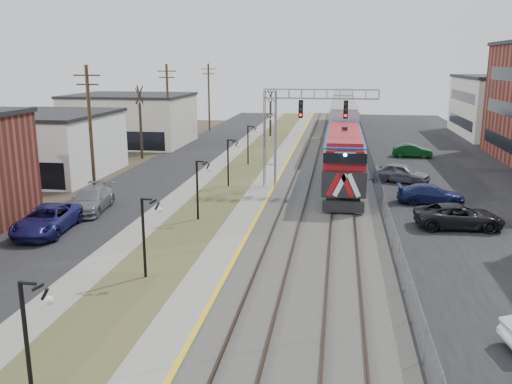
# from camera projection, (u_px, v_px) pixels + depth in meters

# --- Properties ---
(ground) EXTENTS (160.00, 160.00, 0.00)m
(ground) POSITION_uv_depth(u_px,v_px,m) (177.00, 377.00, 18.00)
(ground) COLOR #473D2D
(ground) RESTS_ON ground
(street_west) EXTENTS (7.00, 120.00, 0.04)m
(street_west) POSITION_uv_depth(u_px,v_px,m) (168.00, 168.00, 53.33)
(street_west) COLOR black
(street_west) RESTS_ON ground
(sidewalk) EXTENTS (2.00, 120.00, 0.08)m
(sidewalk) POSITION_uv_depth(u_px,v_px,m) (213.00, 169.00, 52.66)
(sidewalk) COLOR gray
(sidewalk) RESTS_ON ground
(grass_median) EXTENTS (4.00, 120.00, 0.06)m
(grass_median) POSITION_uv_depth(u_px,v_px,m) (243.00, 170.00, 52.22)
(grass_median) COLOR #4B4F2A
(grass_median) RESTS_ON ground
(platform) EXTENTS (2.00, 120.00, 0.24)m
(platform) POSITION_uv_depth(u_px,v_px,m) (274.00, 170.00, 51.76)
(platform) COLOR gray
(platform) RESTS_ON ground
(ballast_bed) EXTENTS (8.00, 120.00, 0.20)m
(ballast_bed) POSITION_uv_depth(u_px,v_px,m) (326.00, 172.00, 51.03)
(ballast_bed) COLOR #595651
(ballast_bed) RESTS_ON ground
(parking_lot) EXTENTS (16.00, 120.00, 0.04)m
(parking_lot) POSITION_uv_depth(u_px,v_px,m) (459.00, 177.00, 49.28)
(parking_lot) COLOR black
(parking_lot) RESTS_ON ground
(platform_edge) EXTENTS (0.24, 120.00, 0.01)m
(platform_edge) POSITION_uv_depth(u_px,v_px,m) (283.00, 169.00, 51.60)
(platform_edge) COLOR gold
(platform_edge) RESTS_ON platform
(track_near) EXTENTS (1.58, 120.00, 0.15)m
(track_near) POSITION_uv_depth(u_px,v_px,m) (305.00, 170.00, 51.28)
(track_near) COLOR #2D2119
(track_near) RESTS_ON ballast_bed
(track_far) EXTENTS (1.58, 120.00, 0.15)m
(track_far) POSITION_uv_depth(u_px,v_px,m) (342.00, 171.00, 50.76)
(track_far) COLOR #2D2119
(track_far) RESTS_ON ballast_bed
(train) EXTENTS (3.00, 63.05, 5.33)m
(train) POSITION_uv_depth(u_px,v_px,m) (343.00, 122.00, 67.61)
(train) COLOR #1549B0
(train) RESTS_ON ground
(signal_gantry) EXTENTS (9.00, 1.07, 8.15)m
(signal_gantry) POSITION_uv_depth(u_px,v_px,m) (291.00, 121.00, 43.42)
(signal_gantry) COLOR gray
(signal_gantry) RESTS_ON ground
(lampposts) EXTENTS (0.14, 62.14, 4.00)m
(lampposts) POSITION_uv_depth(u_px,v_px,m) (198.00, 190.00, 35.70)
(lampposts) COLOR black
(lampposts) RESTS_ON ground
(utility_poles) EXTENTS (0.28, 80.28, 10.00)m
(utility_poles) POSITION_uv_depth(u_px,v_px,m) (91.00, 129.00, 43.00)
(utility_poles) COLOR #4C3823
(utility_poles) RESTS_ON ground
(fence) EXTENTS (0.04, 120.00, 1.60)m
(fence) POSITION_uv_depth(u_px,v_px,m) (372.00, 166.00, 50.24)
(fence) COLOR gray
(fence) RESTS_ON ground
(buildings_west) EXTENTS (14.00, 67.00, 7.00)m
(buildings_west) POSITION_uv_depth(u_px,v_px,m) (12.00, 154.00, 43.66)
(buildings_west) COLOR beige
(buildings_west) RESTS_ON ground
(bare_trees) EXTENTS (12.30, 42.30, 5.95)m
(bare_trees) POSITION_uv_depth(u_px,v_px,m) (168.00, 136.00, 56.63)
(bare_trees) COLOR #382D23
(bare_trees) RESTS_ON ground
(car_lot_c) EXTENTS (5.58, 2.84, 1.51)m
(car_lot_c) POSITION_uv_depth(u_px,v_px,m) (459.00, 217.00, 33.91)
(car_lot_c) COLOR black
(car_lot_c) RESTS_ON ground
(car_lot_d) EXTENTS (4.88, 2.06, 1.41)m
(car_lot_d) POSITION_uv_depth(u_px,v_px,m) (431.00, 195.00, 39.83)
(car_lot_d) COLOR navy
(car_lot_d) RESTS_ON ground
(car_lot_e) EXTENTS (5.16, 3.65, 1.63)m
(car_lot_e) POSITION_uv_depth(u_px,v_px,m) (402.00, 173.00, 46.85)
(car_lot_e) COLOR slate
(car_lot_e) RESTS_ON ground
(car_lot_f) EXTENTS (4.38, 1.87, 1.40)m
(car_lot_f) POSITION_uv_depth(u_px,v_px,m) (412.00, 151.00, 59.25)
(car_lot_f) COLOR #0C3E17
(car_lot_f) RESTS_ON ground
(car_street_a) EXTENTS (3.28, 6.09, 1.62)m
(car_street_a) POSITION_uv_depth(u_px,v_px,m) (47.00, 220.00, 33.01)
(car_street_a) COLOR navy
(car_street_a) RESTS_ON ground
(car_street_b) EXTENTS (2.96, 5.80, 1.61)m
(car_street_b) POSITION_uv_depth(u_px,v_px,m) (91.00, 200.00, 37.78)
(car_street_b) COLOR slate
(car_street_b) RESTS_ON ground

